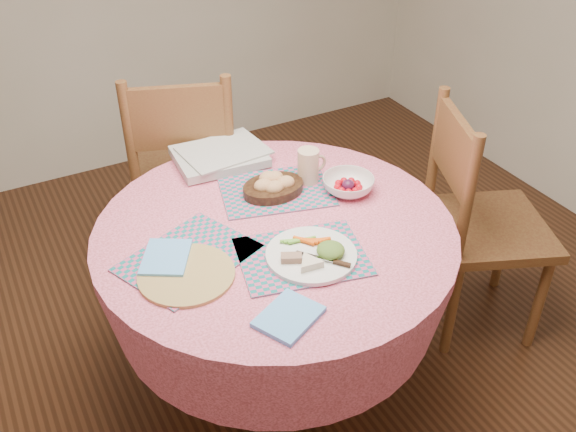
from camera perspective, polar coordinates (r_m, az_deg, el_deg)
name	(u,v)px	position (r m, az deg, el deg)	size (l,w,h in m)	color
ground	(277,376)	(2.69, -0.97, -14.07)	(4.00, 4.00, 0.00)	#331C0F
dining_table	(276,271)	(2.30, -1.10, -4.93)	(1.24, 1.24, 0.75)	pink
chair_right	(478,219)	(2.70, 16.50, -0.25)	(0.60, 0.61, 1.03)	brown
chair_back	(185,171)	(2.92, -9.16, 3.97)	(0.62, 0.60, 1.05)	brown
placemat_front	(302,256)	(2.05, 1.27, -3.62)	(0.40, 0.30, 0.01)	#147175
placemat_left	(188,258)	(2.07, -8.86, -3.69)	(0.40, 0.30, 0.01)	#147175
placemat_back	(276,190)	(2.37, -1.08, 2.29)	(0.40, 0.30, 0.01)	#147175
wicker_trivet	(186,274)	(2.00, -9.02, -5.16)	(0.30, 0.30, 0.01)	olive
napkin_near	(289,317)	(1.83, 0.06, -8.94)	(0.18, 0.14, 0.01)	#62AEFD
napkin_far	(166,258)	(2.06, -10.79, -3.65)	(0.18, 0.14, 0.01)	#62AEFD
dinner_plate	(314,253)	(2.03, 2.32, -3.32)	(0.29, 0.29, 0.05)	white
bread_bowl	(273,185)	(2.33, -1.33, 2.77)	(0.23, 0.23, 0.08)	black
latte_mug	(309,166)	(2.38, 1.86, 4.49)	(0.12, 0.08, 0.13)	beige
fruit_bowl	(348,185)	(2.36, 5.37, 2.76)	(0.24, 0.24, 0.06)	white
newspaper_stack	(220,155)	(2.55, -6.07, 5.38)	(0.37, 0.29, 0.04)	silver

